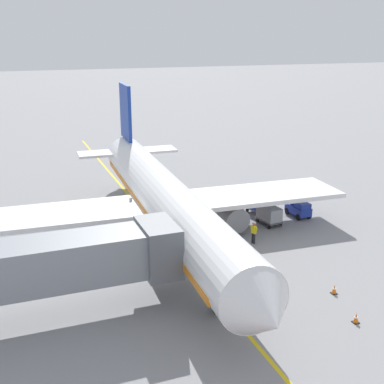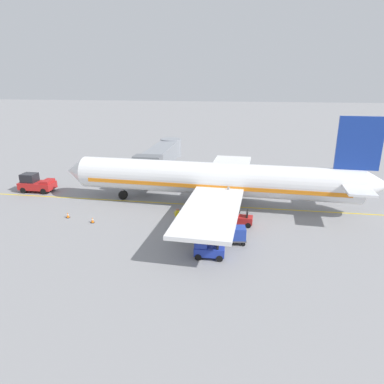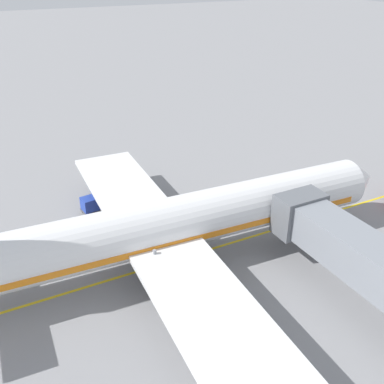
% 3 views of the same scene
% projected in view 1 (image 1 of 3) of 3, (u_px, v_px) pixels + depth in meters
% --- Properties ---
extents(ground_plane, '(400.00, 400.00, 0.00)m').
position_uv_depth(ground_plane, '(164.00, 236.00, 40.05)').
color(ground_plane, gray).
extents(gate_lead_in_line, '(0.24, 80.00, 0.01)m').
position_uv_depth(gate_lead_in_line, '(164.00, 236.00, 40.05)').
color(gate_lead_in_line, gold).
rests_on(gate_lead_in_line, ground).
extents(parked_airliner, '(30.21, 37.32, 10.63)m').
position_uv_depth(parked_airliner, '(165.00, 200.00, 38.54)').
color(parked_airliner, white).
rests_on(parked_airliner, ground).
extents(jet_bridge, '(16.23, 3.50, 4.98)m').
position_uv_depth(jet_bridge, '(32.00, 267.00, 26.96)').
color(jet_bridge, gray).
rests_on(jet_bridge, ground).
extents(baggage_tug_lead, '(1.34, 2.53, 1.62)m').
position_uv_depth(baggage_tug_lead, '(299.00, 209.00, 44.11)').
color(baggage_tug_lead, '#1E339E').
rests_on(baggage_tug_lead, ground).
extents(baggage_tug_trailing, '(1.40, 2.56, 1.62)m').
position_uv_depth(baggage_tug_trailing, '(213.00, 210.00, 43.71)').
color(baggage_tug_trailing, '#B21E1E').
rests_on(baggage_tug_trailing, ground).
extents(baggage_cart_front, '(1.57, 2.96, 1.58)m').
position_uv_depth(baggage_cart_front, '(269.00, 214.00, 42.16)').
color(baggage_cart_front, '#4C4C51').
rests_on(baggage_cart_front, ground).
extents(baggage_cart_second_in_train, '(1.57, 2.96, 1.58)m').
position_uv_depth(baggage_cart_second_in_train, '(258.00, 204.00, 44.75)').
color(baggage_cart_second_in_train, '#4C4C51').
rests_on(baggage_cart_second_in_train, ground).
extents(ground_crew_wing_walker, '(0.36, 0.71, 1.69)m').
position_uv_depth(ground_crew_wing_walker, '(254.00, 232.00, 38.34)').
color(ground_crew_wing_walker, '#232328').
rests_on(ground_crew_wing_walker, ground).
extents(safety_cone_nose_left, '(0.36, 0.36, 0.59)m').
position_uv_depth(safety_cone_nose_left, '(334.00, 289.00, 31.07)').
color(safety_cone_nose_left, black).
rests_on(safety_cone_nose_left, ground).
extents(safety_cone_nose_right, '(0.36, 0.36, 0.59)m').
position_uv_depth(safety_cone_nose_right, '(356.00, 318.00, 27.93)').
color(safety_cone_nose_right, black).
rests_on(safety_cone_nose_right, ground).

